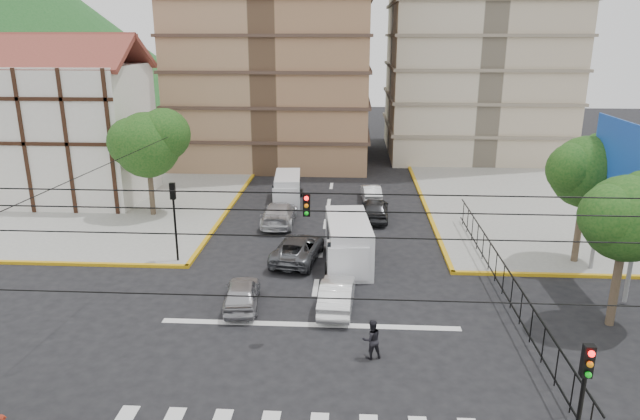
# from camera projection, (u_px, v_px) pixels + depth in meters

# --- Properties ---
(ground) EXTENTS (160.00, 160.00, 0.00)m
(ground) POSITION_uv_depth(u_px,v_px,m) (308.00, 339.00, 23.59)
(ground) COLOR black
(ground) RESTS_ON ground
(sidewalk_nw) EXTENTS (26.00, 26.00, 0.15)m
(sidewalk_nw) POSITION_uv_depth(u_px,v_px,m) (69.00, 198.00, 43.76)
(sidewalk_nw) COLOR gray
(sidewalk_nw) RESTS_ON ground
(sidewalk_ne) EXTENTS (26.00, 26.00, 0.15)m
(sidewalk_ne) POSITION_uv_depth(u_px,v_px,m) (603.00, 206.00, 41.53)
(sidewalk_ne) COLOR gray
(sidewalk_ne) RESTS_ON ground
(stop_line) EXTENTS (13.00, 0.40, 0.01)m
(stop_line) POSITION_uv_depth(u_px,v_px,m) (310.00, 325.00, 24.73)
(stop_line) COLOR silver
(stop_line) RESTS_ON ground
(tudor_building) EXTENTS (10.80, 8.05, 12.23)m
(tudor_building) POSITION_uv_depth(u_px,v_px,m) (73.00, 131.00, 42.18)
(tudor_building) COLOR silver
(tudor_building) RESTS_ON ground
(park_fence) EXTENTS (0.10, 22.50, 1.66)m
(park_fence) POSITION_uv_depth(u_px,v_px,m) (502.00, 297.00, 27.38)
(park_fence) COLOR black
(park_fence) RESTS_ON ground
(billboard) EXTENTS (0.36, 6.20, 8.10)m
(billboard) POSITION_uv_depth(u_px,v_px,m) (624.00, 169.00, 26.74)
(billboard) COLOR slate
(billboard) RESTS_ON ground
(tree_park_a) EXTENTS (4.41, 3.60, 6.83)m
(tree_park_a) POSITION_uv_depth(u_px,v_px,m) (629.00, 215.00, 23.30)
(tree_park_a) COLOR #473828
(tree_park_a) RESTS_ON ground
(tree_park_c) EXTENTS (4.65, 3.80, 7.25)m
(tree_park_c) POSITION_uv_depth(u_px,v_px,m) (588.00, 169.00, 29.83)
(tree_park_c) COLOR #473828
(tree_park_c) RESTS_ON ground
(tree_tudor) EXTENTS (5.39, 4.40, 7.43)m
(tree_tudor) POSITION_uv_depth(u_px,v_px,m) (148.00, 142.00, 37.99)
(tree_tudor) COLOR #473828
(tree_tudor) RESTS_ON ground
(traffic_light_se) EXTENTS (0.28, 0.22, 4.40)m
(traffic_light_se) POSITION_uv_depth(u_px,v_px,m) (582.00, 394.00, 14.79)
(traffic_light_se) COLOR black
(traffic_light_se) RESTS_ON ground
(traffic_light_nw) EXTENTS (0.28, 0.22, 4.40)m
(traffic_light_nw) POSITION_uv_depth(u_px,v_px,m) (174.00, 209.00, 30.55)
(traffic_light_nw) COLOR black
(traffic_light_nw) RESTS_ON ground
(traffic_light_hanging) EXTENTS (18.00, 9.12, 0.92)m
(traffic_light_hanging) POSITION_uv_depth(u_px,v_px,m) (302.00, 218.00, 19.91)
(traffic_light_hanging) COLOR black
(traffic_light_hanging) RESTS_ON ground
(van_right_lane) EXTENTS (2.71, 5.77, 2.52)m
(van_right_lane) POSITION_uv_depth(u_px,v_px,m) (348.00, 244.00, 30.73)
(van_right_lane) COLOR silver
(van_right_lane) RESTS_ON ground
(van_left_lane) EXTENTS (2.19, 4.78, 2.09)m
(van_left_lane) POSITION_uv_depth(u_px,v_px,m) (287.00, 190.00, 42.43)
(van_left_lane) COLOR silver
(van_left_lane) RESTS_ON ground
(car_silver_front_left) EXTENTS (1.97, 4.04, 1.33)m
(car_silver_front_left) POSITION_uv_depth(u_px,v_px,m) (242.00, 293.00, 26.24)
(car_silver_front_left) COLOR #A7A7AB
(car_silver_front_left) RESTS_ON ground
(car_white_front_right) EXTENTS (1.68, 4.25, 1.38)m
(car_white_front_right) POSITION_uv_depth(u_px,v_px,m) (337.00, 294.00, 26.05)
(car_white_front_right) COLOR white
(car_white_front_right) RESTS_ON ground
(car_grey_mid_left) EXTENTS (2.98, 5.25, 1.38)m
(car_grey_mid_left) POSITION_uv_depth(u_px,v_px,m) (298.00, 248.00, 31.64)
(car_grey_mid_left) COLOR #4F5256
(car_grey_mid_left) RESTS_ON ground
(car_silver_rear_left) EXTENTS (2.09, 5.11, 1.48)m
(car_silver_rear_left) POSITION_uv_depth(u_px,v_px,m) (279.00, 213.00, 37.68)
(car_silver_rear_left) COLOR silver
(car_silver_rear_left) RESTS_ON ground
(car_darkgrey_mid_right) EXTENTS (1.98, 4.51, 1.51)m
(car_darkgrey_mid_right) POSITION_uv_depth(u_px,v_px,m) (375.00, 209.00, 38.64)
(car_darkgrey_mid_right) COLOR #2A2A2C
(car_darkgrey_mid_right) RESTS_ON ground
(car_white_rear_right) EXTENTS (1.63, 3.86, 1.24)m
(car_white_rear_right) POSITION_uv_depth(u_px,v_px,m) (371.00, 193.00, 43.07)
(car_white_rear_right) COLOR white
(car_white_rear_right) RESTS_ON ground
(pedestrian_crosswalk) EXTENTS (0.94, 0.84, 1.61)m
(pedestrian_crosswalk) POSITION_uv_depth(u_px,v_px,m) (372.00, 339.00, 21.99)
(pedestrian_crosswalk) COLOR black
(pedestrian_crosswalk) RESTS_ON ground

